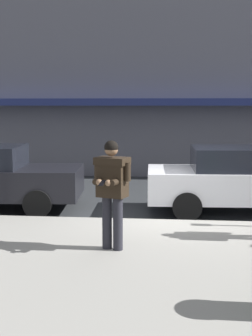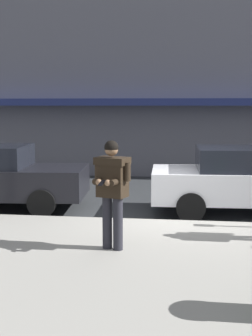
{
  "view_description": "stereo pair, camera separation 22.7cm",
  "coord_description": "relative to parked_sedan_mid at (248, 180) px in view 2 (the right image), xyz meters",
  "views": [
    {
      "loc": [
        -0.0,
        -9.75,
        2.51
      ],
      "look_at": [
        -0.74,
        -2.26,
        1.49
      ],
      "focal_mm": 50.0,
      "sensor_mm": 36.0,
      "label": 1
    },
    {
      "loc": [
        0.22,
        -9.72,
        2.51
      ],
      "look_at": [
        -0.74,
        -2.26,
        1.49
      ],
      "focal_mm": 50.0,
      "sensor_mm": 36.0,
      "label": 2
    }
  ],
  "objects": [
    {
      "name": "ground_plane",
      "position": [
        -1.66,
        -1.18,
        -0.79
      ],
      "size": [
        80.0,
        80.0,
        0.0
      ],
      "primitive_type": "plane",
      "color": "#2B2D30"
    },
    {
      "name": "sidewalk",
      "position": [
        -0.66,
        -4.03,
        -0.72
      ],
      "size": [
        32.0,
        5.3,
        0.14
      ],
      "primitive_type": "cube",
      "color": "#99968E",
      "rests_on": "ground"
    },
    {
      "name": "curb_paint_line",
      "position": [
        -0.66,
        -1.13,
        -0.79
      ],
      "size": [
        28.0,
        0.12,
        0.01
      ],
      "primitive_type": "cube",
      "color": "silver",
      "rests_on": "ground"
    },
    {
      "name": "storefront_facade",
      "position": [
        -0.66,
        7.32,
        5.34
      ],
      "size": [
        28.0,
        4.7,
        12.29
      ],
      "color": "slate",
      "rests_on": "ground"
    },
    {
      "name": "parked_sedan_mid",
      "position": [
        0.0,
        0.0,
        0.0
      ],
      "size": [
        4.58,
        2.08,
        1.54
      ],
      "color": "silver",
      "rests_on": "ground"
    },
    {
      "name": "man_texting_on_phone",
      "position": [
        -2.62,
        -3.5,
        0.46
      ],
      "size": [
        0.62,
        0.65,
        1.81
      ],
      "color": "#23232B",
      "rests_on": "sidewalk"
    }
  ]
}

